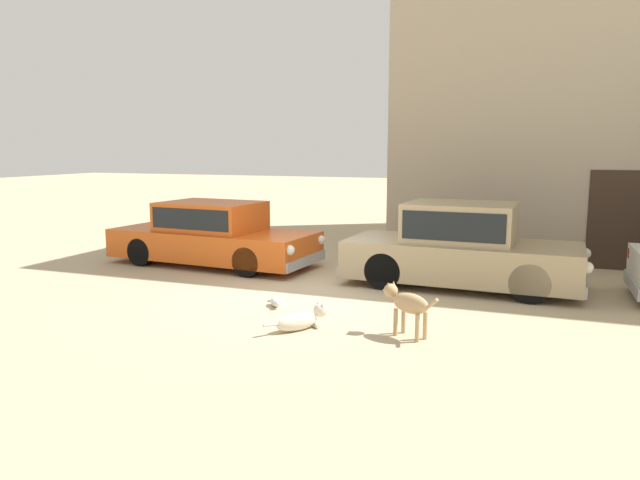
{
  "coord_description": "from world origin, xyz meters",
  "views": [
    {
      "loc": [
        3.92,
        -9.73,
        2.55
      ],
      "look_at": [
        0.18,
        0.2,
        0.9
      ],
      "focal_mm": 33.26,
      "sensor_mm": 36.0,
      "label": 1
    }
  ],
  "objects_px": {
    "stray_dog_spotted": "(407,303)",
    "stray_cat": "(275,302)",
    "parked_sedan_second": "(461,246)",
    "stray_dog_tan": "(302,319)",
    "parked_sedan_nearest": "(213,234)"
  },
  "relations": [
    {
      "from": "parked_sedan_second",
      "to": "stray_dog_tan",
      "type": "xyz_separation_m",
      "value": [
        -1.74,
        -3.52,
        -0.61
      ]
    },
    {
      "from": "parked_sedan_nearest",
      "to": "stray_dog_tan",
      "type": "bearing_deg",
      "value": -41.25
    },
    {
      "from": "parked_sedan_second",
      "to": "stray_dog_spotted",
      "type": "height_order",
      "value": "parked_sedan_second"
    },
    {
      "from": "stray_dog_tan",
      "to": "stray_cat",
      "type": "distance_m",
      "value": 1.33
    },
    {
      "from": "stray_dog_tan",
      "to": "stray_cat",
      "type": "height_order",
      "value": "stray_dog_tan"
    },
    {
      "from": "parked_sedan_nearest",
      "to": "parked_sedan_second",
      "type": "height_order",
      "value": "parked_sedan_second"
    },
    {
      "from": "stray_dog_tan",
      "to": "parked_sedan_nearest",
      "type": "bearing_deg",
      "value": 81.12
    },
    {
      "from": "stray_dog_spotted",
      "to": "stray_dog_tan",
      "type": "height_order",
      "value": "stray_dog_spotted"
    },
    {
      "from": "stray_dog_spotted",
      "to": "stray_cat",
      "type": "distance_m",
      "value": 2.48
    },
    {
      "from": "stray_cat",
      "to": "stray_dog_tan",
      "type": "bearing_deg",
      "value": 7.18
    },
    {
      "from": "parked_sedan_second",
      "to": "stray_dog_tan",
      "type": "distance_m",
      "value": 3.97
    },
    {
      "from": "parked_sedan_nearest",
      "to": "stray_cat",
      "type": "xyz_separation_m",
      "value": [
        2.78,
        -2.73,
        -0.61
      ]
    },
    {
      "from": "stray_dog_tan",
      "to": "stray_cat",
      "type": "relative_size",
      "value": 1.92
    },
    {
      "from": "parked_sedan_second",
      "to": "stray_cat",
      "type": "relative_size",
      "value": 9.28
    },
    {
      "from": "parked_sedan_nearest",
      "to": "stray_dog_spotted",
      "type": "height_order",
      "value": "parked_sedan_nearest"
    }
  ]
}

